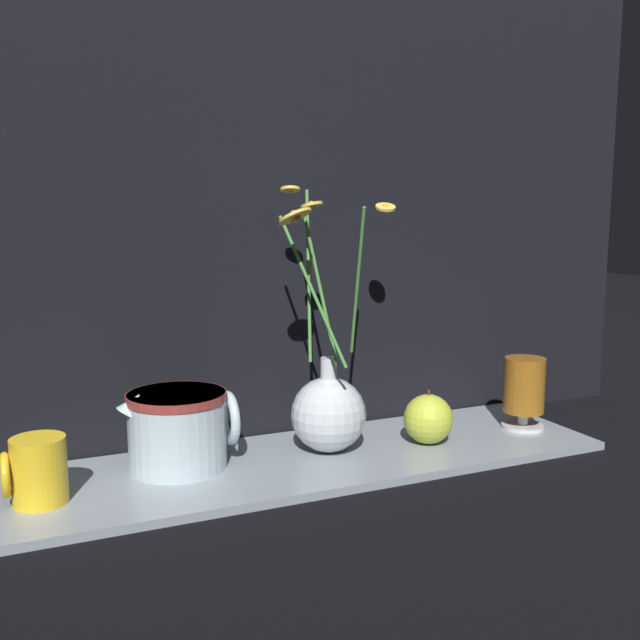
# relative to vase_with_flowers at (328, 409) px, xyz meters

# --- Properties ---
(ground_plane) EXTENTS (6.00, 6.00, 0.00)m
(ground_plane) POSITION_rel_vase_with_flowers_xyz_m (-0.03, -0.01, -0.08)
(ground_plane) COLOR black
(shelf) EXTENTS (0.89, 0.26, 0.01)m
(shelf) POSITION_rel_vase_with_flowers_xyz_m (-0.03, -0.01, -0.07)
(shelf) COLOR gray
(shelf) RESTS_ON ground_plane
(backdrop_wall) EXTENTS (1.39, 0.02, 1.10)m
(backdrop_wall) POSITION_rel_vase_with_flowers_xyz_m (-0.03, 0.13, 0.47)
(backdrop_wall) COLOR black
(backdrop_wall) RESTS_ON ground_plane
(vase_with_flowers) EXTENTS (0.21, 0.16, 0.40)m
(vase_with_flowers) POSITION_rel_vase_with_flowers_xyz_m (0.00, 0.00, 0.00)
(vase_with_flowers) COLOR silver
(vase_with_flowers) RESTS_ON shelf
(yellow_mug) EXTENTS (0.08, 0.07, 0.08)m
(yellow_mug) POSITION_rel_vase_with_flowers_xyz_m (-0.41, -0.03, -0.02)
(yellow_mug) COLOR yellow
(yellow_mug) RESTS_ON shelf
(ceramic_pitcher) EXTENTS (0.17, 0.14, 0.12)m
(ceramic_pitcher) POSITION_rel_vase_with_flowers_xyz_m (-0.22, 0.02, -0.01)
(ceramic_pitcher) COLOR silver
(ceramic_pitcher) RESTS_ON shelf
(tea_glass) EXTENTS (0.07, 0.07, 0.12)m
(tea_glass) POSITION_rel_vase_with_flowers_xyz_m (0.35, -0.03, 0.00)
(tea_glass) COLOR silver
(tea_glass) RESTS_ON shelf
(orange_fruit) EXTENTS (0.08, 0.08, 0.09)m
(orange_fruit) POSITION_rel_vase_with_flowers_xyz_m (0.16, -0.03, -0.03)
(orange_fruit) COLOR #B7C638
(orange_fruit) RESTS_ON shelf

